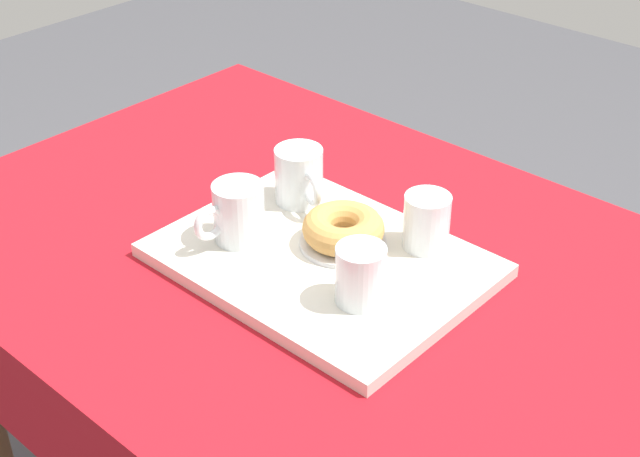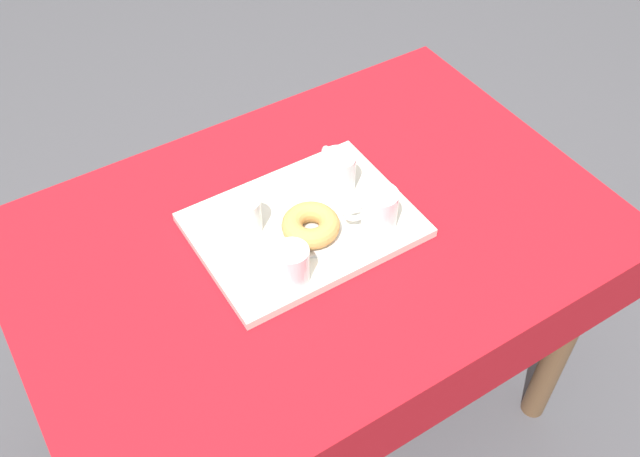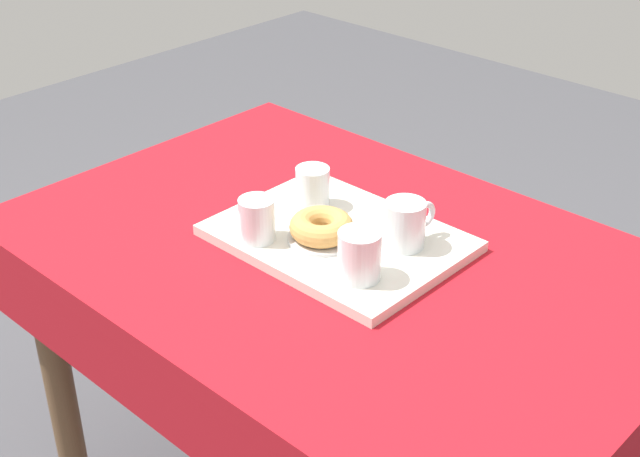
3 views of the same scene
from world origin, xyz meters
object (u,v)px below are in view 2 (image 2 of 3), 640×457
Objects in this scene: water_glass_far at (245,216)px; sugar_donut_left at (311,225)px; tea_mug_right at (378,210)px; donut_plate_left at (311,233)px; dining_table at (314,263)px; serving_tray at (304,225)px; tea_mug_left at (338,172)px; water_glass_near at (292,266)px.

water_glass_far is 0.13m from sugar_donut_left.
water_glass_far is (-0.23, 0.13, -0.00)m from tea_mug_right.
donut_plate_left is 0.02m from sugar_donut_left.
dining_table is 0.21m from water_glass_far.
donut_plate_left is (-0.02, -0.02, 0.13)m from dining_table.
dining_table is at bearing -48.41° from serving_tray.
tea_mug_left is at bearing 36.16° from donut_plate_left.
donut_plate_left is at bearing 90.00° from sugar_donut_left.
dining_table is at bearing 42.19° from water_glass_near.
water_glass_near reaches higher than serving_tray.
serving_tray is at bearing -156.55° from tea_mug_left.
dining_table is 0.22m from water_glass_near.
sugar_donut_left is (0.10, -0.08, -0.01)m from water_glass_far.
sugar_donut_left is (0.00, -0.00, 0.02)m from donut_plate_left.
serving_tray is at bearing 145.03° from tea_mug_right.
water_glass_near is 0.12m from sugar_donut_left.
serving_tray is 0.04m from donut_plate_left.
serving_tray is at bearing 131.59° from dining_table.
water_glass_far reaches higher than dining_table.
donut_plate_left reaches higher than serving_tray.
water_glass_far is (-0.22, -0.01, -0.00)m from tea_mug_left.
donut_plate_left is at bearing -143.84° from tea_mug_left.
tea_mug_left is at bearing 33.65° from dining_table.
donut_plate_left is (0.09, 0.08, -0.03)m from water_glass_near.
water_glass_near is 0.65× the size of donut_plate_left.
dining_table is at bearing -26.72° from water_glass_far.
donut_plate_left is at bearing -133.86° from dining_table.
donut_plate_left is at bearing 159.88° from tea_mug_right.
tea_mug_left is at bearing 36.16° from sugar_donut_left.
tea_mug_right reaches higher than water_glass_near.
sugar_donut_left is at bearing -143.84° from tea_mug_left.
water_glass_near reaches higher than dining_table.
water_glass_near is (-0.22, -0.03, -0.00)m from tea_mug_right.
water_glass_near reaches higher than donut_plate_left.
tea_mug_right reaches higher than dining_table.
sugar_donut_left reaches higher than dining_table.
water_glass_far is at bearing 157.36° from serving_tray.
water_glass_far is at bearing 153.28° from dining_table.
tea_mug_left is 0.16m from donut_plate_left.
tea_mug_right is at bearing -86.64° from tea_mug_left.
water_glass_near and water_glass_far have the same top height.
tea_mug_right is (0.12, -0.09, 0.05)m from serving_tray.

